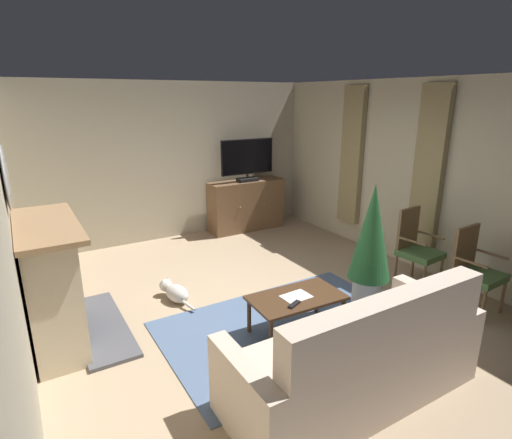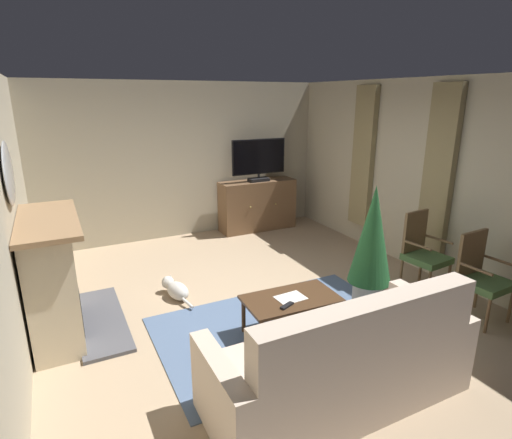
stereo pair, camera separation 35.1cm
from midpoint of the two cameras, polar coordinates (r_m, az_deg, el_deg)
The scene contains 19 objects.
ground_plane at distance 5.16m, azimuth -0.64°, elevation -11.77°, with size 5.66×6.59×0.04m, color tan.
wall_back at distance 7.41m, azimuth -12.74°, elevation 7.85°, with size 5.66×0.10×2.70m, color #B2A88E.
wall_left at distance 4.08m, azimuth -33.80°, elevation -1.75°, with size 0.10×6.59×2.70m, color #B2A88E.
wall_right_with_window at distance 6.34m, azimuth 20.00°, elevation 5.79°, with size 0.10×6.59×2.70m, color #BBB095.
curtain_panel_near at distance 6.07m, azimuth 21.37°, elevation 6.50°, with size 0.10×0.44×2.27m, color #8E7F56.
curtain_panel_far at distance 7.08m, azimuth 11.78°, elevation 8.61°, with size 0.10×0.44×2.27m, color #8E7F56.
rug_central at distance 4.68m, azimuth 2.36°, elevation -14.72°, with size 2.71×1.78×0.01m, color slate.
fireplace at distance 4.75m, azimuth -28.25°, elevation -8.15°, with size 0.92×1.53×1.28m.
wall_mirror_oval at distance 4.43m, azimuth -33.43°, elevation 4.95°, with size 0.06×0.88×0.61m, color #B2B7BF.
tv_cabinet at distance 7.77m, azimuth -2.66°, elevation 1.83°, with size 1.44×0.48×0.94m.
television at distance 7.54m, azimuth -2.56°, elevation 8.36°, with size 1.05×0.20×0.77m.
coffee_table at distance 4.41m, azimuth 3.33°, elevation -11.20°, with size 1.01×0.60×0.43m.
tv_remote at distance 4.21m, azimuth 2.91°, elevation -11.72°, with size 0.17×0.05×0.02m, color black.
folded_newspaper at distance 4.38m, azimuth 3.29°, elevation -10.66°, with size 0.30×0.22×0.01m, color silver.
sofa_floral at distance 3.63m, azimuth 11.10°, elevation -18.84°, with size 2.21×0.89×1.06m.
side_chair_nearest_door at distance 5.36m, azimuth 26.45°, elevation -6.08°, with size 0.51×0.49×1.00m.
side_chair_mid_row at distance 5.79m, azimuth 19.76°, elevation -3.57°, with size 0.50×0.52×1.03m.
potted_plant_leafy_by_curtain at distance 4.88m, azimuth 13.74°, elevation -2.95°, with size 0.49×0.49×1.52m.
cat at distance 5.30m, azimuth -13.10°, elevation -9.82°, with size 0.30×0.71×0.23m.
Camera 1 is at (-2.43, -3.84, 2.45)m, focal length 28.80 mm.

